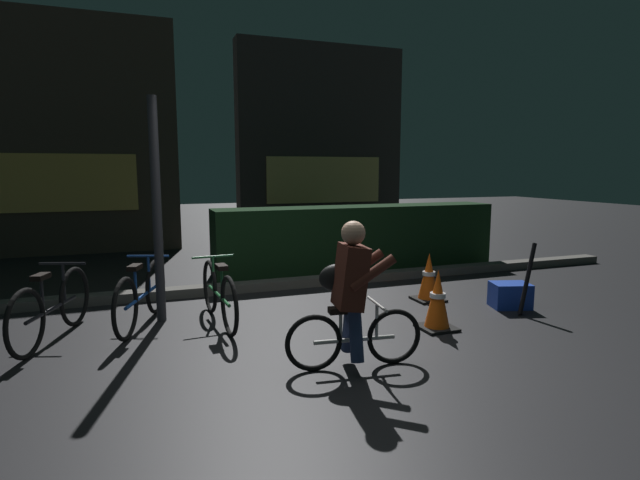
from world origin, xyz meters
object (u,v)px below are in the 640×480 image
at_px(parked_bike_center_left, 142,295).
at_px(traffic_cone_far, 429,278).
at_px(parked_bike_center_right, 219,294).
at_px(traffic_cone_near, 438,300).
at_px(cyclist, 351,294).
at_px(blue_crate, 510,295).
at_px(street_post, 157,211).
at_px(closed_umbrella, 527,279).
at_px(parked_bike_left_mid, 52,307).

height_order(parked_bike_center_left, traffic_cone_far, parked_bike_center_left).
xyz_separation_m(parked_bike_center_right, traffic_cone_near, (2.10, -0.99, -0.02)).
bearing_deg(cyclist, traffic_cone_near, 32.62).
distance_m(blue_crate, cyclist, 2.77).
xyz_separation_m(street_post, cyclist, (1.44, -1.90, -0.58)).
bearing_deg(blue_crate, traffic_cone_far, 140.23).
height_order(traffic_cone_near, closed_umbrella, closed_umbrella).
bearing_deg(cyclist, parked_bike_center_right, 125.14).
bearing_deg(street_post, parked_bike_left_mid, -163.53).
relative_size(street_post, blue_crate, 5.50).
bearing_deg(traffic_cone_near, cyclist, -154.25).
relative_size(parked_bike_left_mid, blue_crate, 3.43).
height_order(parked_bike_center_left, parked_bike_center_right, parked_bike_center_left).
height_order(parked_bike_center_right, traffic_cone_far, parked_bike_center_right).
relative_size(parked_bike_center_left, traffic_cone_near, 2.34).
relative_size(parked_bike_center_left, cyclist, 1.19).
relative_size(blue_crate, cyclist, 0.35).
distance_m(parked_bike_center_left, traffic_cone_far, 3.43).
relative_size(street_post, closed_umbrella, 2.85).
relative_size(parked_bike_left_mid, closed_umbrella, 1.77).
distance_m(street_post, parked_bike_left_mid, 1.38).
xyz_separation_m(street_post, parked_bike_center_left, (-0.20, -0.10, -0.88)).
bearing_deg(traffic_cone_near, closed_umbrella, 6.56).
bearing_deg(parked_bike_center_right, traffic_cone_near, -119.36).
height_order(parked_bike_left_mid, traffic_cone_near, parked_bike_left_mid).
xyz_separation_m(parked_bike_left_mid, blue_crate, (5.00, -0.60, -0.18)).
bearing_deg(closed_umbrella, street_post, 139.49).
bearing_deg(parked_bike_center_left, street_post, -42.99).
height_order(parked_bike_center_right, cyclist, cyclist).
relative_size(traffic_cone_near, closed_umbrella, 0.75).
relative_size(parked_bike_left_mid, parked_bike_center_left, 1.01).
bearing_deg(parked_bike_center_right, parked_bike_center_left, 70.95).
xyz_separation_m(traffic_cone_near, blue_crate, (1.29, 0.40, -0.16)).
bearing_deg(street_post, traffic_cone_far, -4.89).
xyz_separation_m(street_post, parked_bike_left_mid, (-1.02, -0.30, -0.88)).
xyz_separation_m(parked_bike_center_left, traffic_cone_near, (2.89, -1.20, -0.02)).
bearing_deg(traffic_cone_far, parked_bike_left_mid, -179.67).
bearing_deg(parked_bike_left_mid, parked_bike_center_right, -71.88).
height_order(street_post, cyclist, street_post).
height_order(cyclist, closed_umbrella, cyclist).
bearing_deg(closed_umbrella, parked_bike_center_right, 141.71).
xyz_separation_m(traffic_cone_near, cyclist, (-1.25, -0.60, 0.32)).
relative_size(parked_bike_left_mid, traffic_cone_far, 2.46).
distance_m(street_post, blue_crate, 4.22).
relative_size(traffic_cone_near, traffic_cone_far, 1.04).
height_order(street_post, blue_crate, street_post).
height_order(traffic_cone_near, cyclist, cyclist).
relative_size(parked_bike_center_right, traffic_cone_near, 2.40).
relative_size(street_post, parked_bike_left_mid, 1.61).
xyz_separation_m(parked_bike_center_right, closed_umbrella, (3.41, -0.84, 0.08)).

